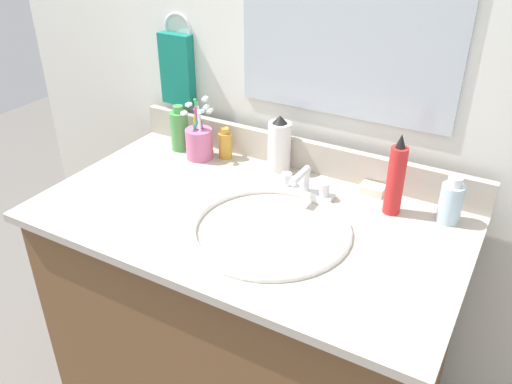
# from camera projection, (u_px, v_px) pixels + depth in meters

# --- Properties ---
(vanity_cabinet) EXTENTS (1.03, 0.56, 0.77)m
(vanity_cabinet) POSITION_uv_depth(u_px,v_px,m) (249.00, 333.00, 1.54)
(vanity_cabinet) COLOR brown
(vanity_cabinet) RESTS_ON ground_plane
(countertop) EXTENTS (1.07, 0.61, 0.02)m
(countertop) POSITION_uv_depth(u_px,v_px,m) (247.00, 217.00, 1.34)
(countertop) COLOR #B2A899
(countertop) RESTS_ON vanity_cabinet
(backsplash) EXTENTS (1.07, 0.02, 0.09)m
(backsplash) POSITION_uv_depth(u_px,v_px,m) (299.00, 153.00, 1.53)
(backsplash) COLOR #B2A899
(backsplash) RESTS_ON countertop
(back_wall) EXTENTS (2.17, 0.04, 1.30)m
(back_wall) POSITION_uv_depth(u_px,v_px,m) (305.00, 201.00, 1.67)
(back_wall) COLOR silver
(back_wall) RESTS_ON ground_plane
(mirror_panel) EXTENTS (0.60, 0.01, 0.56)m
(mirror_panel) POSITION_uv_depth(u_px,v_px,m) (349.00, 9.00, 1.32)
(mirror_panel) COLOR #B2BCC6
(towel_ring) EXTENTS (0.10, 0.01, 0.10)m
(towel_ring) POSITION_uv_depth(u_px,v_px,m) (178.00, 29.00, 1.60)
(towel_ring) COLOR silver
(hand_towel) EXTENTS (0.11, 0.04, 0.22)m
(hand_towel) POSITION_uv_depth(u_px,v_px,m) (177.00, 70.00, 1.65)
(hand_towel) COLOR #147260
(sink_basin) EXTENTS (0.40, 0.40, 0.11)m
(sink_basin) POSITION_uv_depth(u_px,v_px,m) (269.00, 241.00, 1.28)
(sink_basin) COLOR white
(sink_basin) RESTS_ON countertop
(faucet) EXTENTS (0.16, 0.10, 0.08)m
(faucet) POSITION_uv_depth(u_px,v_px,m) (304.00, 186.00, 1.40)
(faucet) COLOR silver
(faucet) RESTS_ON countertop
(bottle_lotion_white) EXTENTS (0.07, 0.07, 0.16)m
(bottle_lotion_white) POSITION_uv_depth(u_px,v_px,m) (279.00, 145.00, 1.51)
(bottle_lotion_white) COLOR white
(bottle_lotion_white) RESTS_ON countertop
(bottle_toner_green) EXTENTS (0.06, 0.06, 0.14)m
(bottle_toner_green) POSITION_uv_depth(u_px,v_px,m) (180.00, 130.00, 1.63)
(bottle_toner_green) COLOR #4C9E4C
(bottle_toner_green) RESTS_ON countertop
(bottle_spray_red) EXTENTS (0.04, 0.04, 0.21)m
(bottle_spray_red) POSITION_uv_depth(u_px,v_px,m) (396.00, 178.00, 1.29)
(bottle_spray_red) COLOR red
(bottle_spray_red) RESTS_ON countertop
(bottle_gel_clear) EXTENTS (0.06, 0.06, 0.12)m
(bottle_gel_clear) POSITION_uv_depth(u_px,v_px,m) (451.00, 202.00, 1.28)
(bottle_gel_clear) COLOR silver
(bottle_gel_clear) RESTS_ON countertop
(bottle_oil_amber) EXTENTS (0.04, 0.04, 0.10)m
(bottle_oil_amber) POSITION_uv_depth(u_px,v_px,m) (225.00, 144.00, 1.59)
(bottle_oil_amber) COLOR gold
(bottle_oil_amber) RESTS_ON countertop
(cup_pink) EXTENTS (0.08, 0.09, 0.19)m
(cup_pink) POSITION_uv_depth(u_px,v_px,m) (199.00, 142.00, 1.58)
(cup_pink) COLOR #D16693
(cup_pink) RESTS_ON countertop
(soap_bar) EXTENTS (0.06, 0.04, 0.02)m
(soap_bar) POSITION_uv_depth(u_px,v_px,m) (373.00, 189.00, 1.42)
(soap_bar) COLOR white
(soap_bar) RESTS_ON countertop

